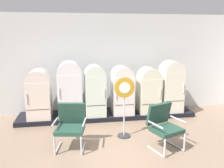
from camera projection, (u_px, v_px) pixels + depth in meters
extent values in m
cube|color=silver|center=(104.00, 64.00, 7.46)|extent=(11.76, 0.12, 3.10)
cube|color=#47443F|center=(104.00, 25.00, 7.20)|extent=(11.76, 0.07, 0.06)
cube|color=black|center=(107.00, 115.00, 7.16)|extent=(5.27, 0.95, 0.13)
cube|color=silver|center=(39.00, 99.00, 6.64)|extent=(0.65, 0.67, 1.07)
cylinder|color=silver|center=(38.00, 81.00, 6.52)|extent=(0.65, 0.66, 0.65)
cube|color=#383838|center=(38.00, 110.00, 6.35)|extent=(0.60, 0.01, 0.01)
cylinder|color=silver|center=(27.00, 99.00, 6.23)|extent=(0.02, 0.02, 0.28)
cube|color=white|center=(70.00, 95.00, 6.74)|extent=(0.68, 0.66, 1.26)
cylinder|color=white|center=(69.00, 73.00, 6.61)|extent=(0.68, 0.64, 0.68)
cube|color=#383838|center=(70.00, 106.00, 6.47)|extent=(0.63, 0.01, 0.01)
cylinder|color=silver|center=(59.00, 93.00, 6.33)|extent=(0.02, 0.02, 0.28)
cube|color=silver|center=(95.00, 95.00, 6.85)|extent=(0.59, 0.62, 1.19)
cylinder|color=silver|center=(95.00, 75.00, 6.72)|extent=(0.59, 0.61, 0.59)
cube|color=#383838|center=(96.00, 105.00, 6.59)|extent=(0.54, 0.01, 0.01)
cylinder|color=silver|center=(105.00, 93.00, 6.54)|extent=(0.02, 0.02, 0.28)
cube|color=white|center=(122.00, 95.00, 7.00)|extent=(0.61, 0.67, 1.12)
cylinder|color=white|center=(122.00, 77.00, 6.89)|extent=(0.61, 0.66, 0.61)
cube|color=#383838|center=(125.00, 105.00, 6.72)|extent=(0.56, 0.01, 0.01)
cylinder|color=silver|center=(116.00, 94.00, 6.60)|extent=(0.02, 0.02, 0.28)
cube|color=silver|center=(149.00, 95.00, 7.12)|extent=(0.63, 0.64, 1.06)
cylinder|color=silver|center=(149.00, 78.00, 7.01)|extent=(0.63, 0.62, 0.63)
cube|color=#383838|center=(152.00, 104.00, 6.85)|extent=(0.58, 0.01, 0.01)
cylinder|color=silver|center=(161.00, 93.00, 6.81)|extent=(0.02, 0.02, 0.28)
cube|color=silver|center=(171.00, 91.00, 7.20)|extent=(0.62, 0.62, 1.25)
cylinder|color=silver|center=(172.00, 71.00, 7.07)|extent=(0.62, 0.60, 0.62)
cube|color=#383838|center=(175.00, 101.00, 6.95)|extent=(0.57, 0.01, 0.01)
cylinder|color=silver|center=(184.00, 88.00, 6.90)|extent=(0.02, 0.02, 0.28)
cylinder|color=silver|center=(58.00, 148.00, 5.16)|extent=(0.14, 0.56, 0.04)
cylinder|color=silver|center=(54.00, 145.00, 4.87)|extent=(0.05, 0.05, 0.39)
cylinder|color=silver|center=(83.00, 148.00, 5.15)|extent=(0.14, 0.56, 0.04)
cylinder|color=silver|center=(81.00, 146.00, 4.85)|extent=(0.05, 0.05, 0.39)
cube|color=#25473A|center=(70.00, 130.00, 5.07)|extent=(0.68, 0.61, 0.09)
cube|color=#25473A|center=(72.00, 113.00, 5.27)|extent=(0.62, 0.28, 0.50)
cylinder|color=silver|center=(55.00, 122.00, 5.03)|extent=(0.12, 0.46, 0.04)
cylinder|color=silver|center=(84.00, 122.00, 5.02)|extent=(0.12, 0.46, 0.04)
cylinder|color=silver|center=(156.00, 152.00, 5.01)|extent=(0.24, 0.54, 0.04)
cylinder|color=silver|center=(165.00, 148.00, 4.74)|extent=(0.05, 0.05, 0.39)
cylinder|color=silver|center=(175.00, 146.00, 5.28)|extent=(0.24, 0.54, 0.04)
cylinder|color=silver|center=(184.00, 142.00, 5.02)|extent=(0.05, 0.05, 0.39)
cube|color=#25473A|center=(167.00, 130.00, 5.05)|extent=(0.74, 0.69, 0.09)
cube|color=#25473A|center=(159.00, 114.00, 5.22)|extent=(0.62, 0.37, 0.50)
cylinder|color=silver|center=(156.00, 125.00, 4.86)|extent=(0.20, 0.44, 0.04)
cylinder|color=silver|center=(178.00, 119.00, 5.17)|extent=(0.20, 0.44, 0.04)
cylinder|color=#2D2D30|center=(124.00, 136.00, 5.80)|extent=(0.32, 0.32, 0.03)
cylinder|color=silver|center=(124.00, 112.00, 5.67)|extent=(0.04, 0.04, 1.22)
cylinder|color=#B88620|center=(125.00, 88.00, 5.51)|extent=(0.49, 0.02, 0.49)
cylinder|color=white|center=(125.00, 88.00, 5.50)|extent=(0.27, 0.00, 0.27)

